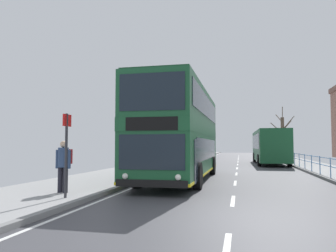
% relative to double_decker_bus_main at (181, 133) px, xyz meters
% --- Properties ---
extents(ground, '(15.80, 140.00, 0.20)m').
position_rel_double_decker_bus_main_xyz_m(ground, '(1.86, -8.02, -2.25)').
color(ground, '#404045').
extents(double_decker_bus_main, '(2.76, 10.92, 4.36)m').
position_rel_double_decker_bus_main_xyz_m(double_decker_bus_main, '(0.00, 0.00, 0.00)').
color(double_decker_bus_main, '#19512D').
rests_on(double_decker_bus_main, ground).
extents(background_bus_far_lane, '(2.68, 10.80, 3.00)m').
position_rel_double_decker_bus_main_xyz_m(background_bus_far_lane, '(5.42, 15.31, -0.64)').
color(background_bus_far_lane, '#19512D').
rests_on(background_bus_far_lane, ground).
extents(pedestrian_railing_far_kerb, '(0.05, 33.94, 0.96)m').
position_rel_double_decker_bus_main_xyz_m(pedestrian_railing_far_kerb, '(7.03, 7.68, -1.49)').
color(pedestrian_railing_far_kerb, '#598CC6').
rests_on(pedestrian_railing_far_kerb, ground).
extents(pedestrian_companion, '(0.54, 0.52, 1.69)m').
position_rel_double_decker_bus_main_xyz_m(pedestrian_companion, '(-2.87, -5.87, -1.16)').
color(pedestrian_companion, black).
rests_on(pedestrian_companion, ground).
extents(bus_stop_sign_near, '(0.08, 0.44, 2.50)m').
position_rel_double_decker_bus_main_xyz_m(bus_stop_sign_near, '(-2.25, -6.81, -0.60)').
color(bus_stop_sign_near, '#2D2D33').
rests_on(bus_stop_sign_near, ground).
extents(bare_tree_far_01, '(2.79, 2.86, 6.20)m').
position_rel_double_decker_bus_main_xyz_m(bare_tree_far_01, '(7.91, 26.26, 0.54)').
color(bare_tree_far_01, brown).
rests_on(bare_tree_far_01, ground).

